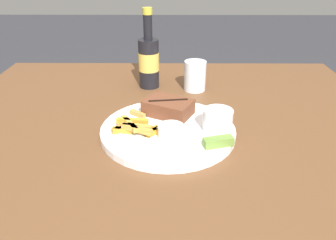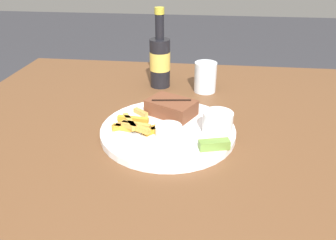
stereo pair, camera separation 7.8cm
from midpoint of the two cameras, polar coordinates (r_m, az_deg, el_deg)
dining_table at (r=0.84m, az=-2.67°, el=-7.34°), size 1.21×1.11×0.76m
dinner_plate at (r=0.79m, az=-2.81°, el=-1.94°), size 0.32×0.32×0.02m
steak_portion at (r=0.84m, az=-2.92°, el=2.16°), size 0.14×0.12×0.04m
fries_pile at (r=0.78m, az=-8.29°, el=-1.21°), size 0.13×0.14×0.02m
coleslaw_cup at (r=0.76m, az=5.83°, el=0.12°), size 0.07×0.07×0.05m
dipping_sauce_cup at (r=0.74m, az=-2.47°, el=-2.00°), size 0.06×0.06×0.03m
pickle_spear at (r=0.71m, az=5.66°, el=-3.89°), size 0.07×0.04×0.02m
fork_utensil at (r=0.76m, az=-8.68°, el=-2.77°), size 0.12×0.08×0.00m
beer_bottle at (r=1.05m, az=-5.53°, el=10.29°), size 0.06×0.06×0.25m
drinking_glass at (r=1.03m, az=2.55°, el=7.65°), size 0.07×0.07×0.09m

